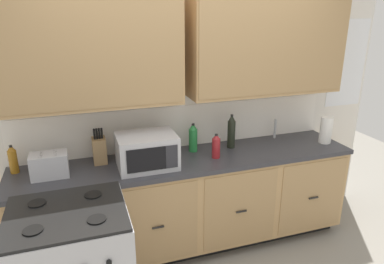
{
  "coord_description": "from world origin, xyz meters",
  "views": [
    {
      "loc": [
        -0.9,
        -2.45,
        2.16
      ],
      "look_at": [
        0.01,
        0.27,
        1.16
      ],
      "focal_mm": 33.37,
      "sensor_mm": 36.0,
      "label": 1
    }
  ],
  "objects_px": {
    "bottle_dark": "(231,132)",
    "paper_towel_roll": "(326,130)",
    "bottle_green": "(193,138)",
    "knife_block": "(99,150)",
    "toaster": "(49,165)",
    "microwave": "(147,151)",
    "bottle_red": "(216,146)",
    "bottle_amber": "(13,159)"
  },
  "relations": [
    {
      "from": "bottle_green",
      "to": "bottle_dark",
      "type": "relative_size",
      "value": 0.82
    },
    {
      "from": "toaster",
      "to": "paper_towel_roll",
      "type": "height_order",
      "value": "paper_towel_roll"
    },
    {
      "from": "knife_block",
      "to": "bottle_green",
      "type": "relative_size",
      "value": 1.17
    },
    {
      "from": "knife_block",
      "to": "bottle_green",
      "type": "distance_m",
      "value": 0.84
    },
    {
      "from": "toaster",
      "to": "knife_block",
      "type": "height_order",
      "value": "knife_block"
    },
    {
      "from": "knife_block",
      "to": "bottle_red",
      "type": "bearing_deg",
      "value": -12.47
    },
    {
      "from": "microwave",
      "to": "bottle_red",
      "type": "xyz_separation_m",
      "value": [
        0.61,
        -0.01,
        -0.03
      ]
    },
    {
      "from": "bottle_red",
      "to": "paper_towel_roll",
      "type": "bearing_deg",
      "value": 0.51
    },
    {
      "from": "microwave",
      "to": "toaster",
      "type": "relative_size",
      "value": 1.71
    },
    {
      "from": "bottle_green",
      "to": "bottle_red",
      "type": "xyz_separation_m",
      "value": [
        0.14,
        -0.21,
        -0.02
      ]
    },
    {
      "from": "toaster",
      "to": "bottle_dark",
      "type": "bearing_deg",
      "value": 4.12
    },
    {
      "from": "toaster",
      "to": "bottle_dark",
      "type": "height_order",
      "value": "bottle_dark"
    },
    {
      "from": "paper_towel_roll",
      "to": "bottle_green",
      "type": "bearing_deg",
      "value": 171.25
    },
    {
      "from": "paper_towel_roll",
      "to": "bottle_amber",
      "type": "height_order",
      "value": "paper_towel_roll"
    },
    {
      "from": "bottle_amber",
      "to": "bottle_dark",
      "type": "bearing_deg",
      "value": -1.43
    },
    {
      "from": "bottle_green",
      "to": "knife_block",
      "type": "bearing_deg",
      "value": 179.6
    },
    {
      "from": "microwave",
      "to": "bottle_red",
      "type": "relative_size",
      "value": 2.17
    },
    {
      "from": "knife_block",
      "to": "bottle_amber",
      "type": "xyz_separation_m",
      "value": [
        -0.67,
        0.02,
        -0.0
      ]
    },
    {
      "from": "paper_towel_roll",
      "to": "bottle_amber",
      "type": "xyz_separation_m",
      "value": [
        -2.8,
        0.22,
        -0.02
      ]
    },
    {
      "from": "paper_towel_roll",
      "to": "knife_block",
      "type": "bearing_deg",
      "value": 174.49
    },
    {
      "from": "bottle_amber",
      "to": "bottle_red",
      "type": "bearing_deg",
      "value": -8.01
    },
    {
      "from": "bottle_dark",
      "to": "paper_towel_roll",
      "type": "bearing_deg",
      "value": -10.65
    },
    {
      "from": "bottle_amber",
      "to": "bottle_dark",
      "type": "distance_m",
      "value": 1.88
    },
    {
      "from": "microwave",
      "to": "bottle_green",
      "type": "height_order",
      "value": "microwave"
    },
    {
      "from": "toaster",
      "to": "knife_block",
      "type": "xyz_separation_m",
      "value": [
        0.39,
        0.15,
        0.02
      ]
    },
    {
      "from": "paper_towel_roll",
      "to": "bottle_red",
      "type": "bearing_deg",
      "value": -179.49
    },
    {
      "from": "paper_towel_roll",
      "to": "bottle_amber",
      "type": "distance_m",
      "value": 2.81
    },
    {
      "from": "toaster",
      "to": "paper_towel_roll",
      "type": "relative_size",
      "value": 1.08
    },
    {
      "from": "toaster",
      "to": "bottle_amber",
      "type": "xyz_separation_m",
      "value": [
        -0.28,
        0.16,
        0.02
      ]
    },
    {
      "from": "toaster",
      "to": "bottle_red",
      "type": "relative_size",
      "value": 1.27
    },
    {
      "from": "bottle_amber",
      "to": "bottle_dark",
      "type": "relative_size",
      "value": 0.73
    },
    {
      "from": "microwave",
      "to": "bottle_amber",
      "type": "bearing_deg",
      "value": 167.78
    },
    {
      "from": "toaster",
      "to": "bottle_green",
      "type": "distance_m",
      "value": 1.24
    },
    {
      "from": "toaster",
      "to": "knife_block",
      "type": "distance_m",
      "value": 0.42
    },
    {
      "from": "microwave",
      "to": "bottle_green",
      "type": "bearing_deg",
      "value": 23.26
    },
    {
      "from": "paper_towel_roll",
      "to": "bottle_dark",
      "type": "height_order",
      "value": "bottle_dark"
    },
    {
      "from": "microwave",
      "to": "paper_towel_roll",
      "type": "xyz_separation_m",
      "value": [
        1.77,
        0.0,
        -0.01
      ]
    },
    {
      "from": "paper_towel_roll",
      "to": "bottle_amber",
      "type": "bearing_deg",
      "value": 175.48
    },
    {
      "from": "microwave",
      "to": "bottle_green",
      "type": "relative_size",
      "value": 1.8
    },
    {
      "from": "bottle_red",
      "to": "bottle_dark",
      "type": "height_order",
      "value": "bottle_dark"
    },
    {
      "from": "bottle_red",
      "to": "knife_block",
      "type": "bearing_deg",
      "value": 167.53
    },
    {
      "from": "toaster",
      "to": "bottle_green",
      "type": "bearing_deg",
      "value": 6.53
    }
  ]
}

